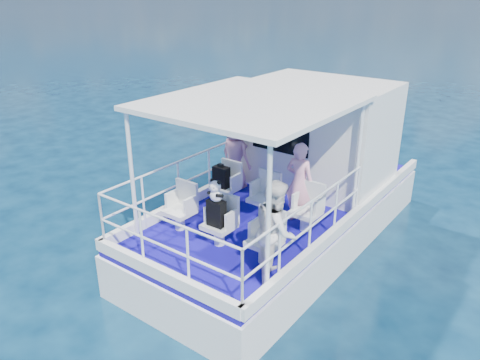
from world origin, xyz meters
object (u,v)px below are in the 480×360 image
at_px(passenger_port_fwd, 235,155).
at_px(panda, 216,190).
at_px(passenger_stbd_aft, 276,230).
at_px(backpack_center, 216,213).

relative_size(passenger_port_fwd, panda, 3.96).
distance_m(passenger_port_fwd, passenger_stbd_aft, 3.39).
bearing_deg(passenger_port_fwd, panda, 125.28).
bearing_deg(passenger_stbd_aft, backpack_center, 47.14).
height_order(passenger_port_fwd, backpack_center, passenger_port_fwd).
bearing_deg(passenger_port_fwd, passenger_stbd_aft, 142.23).
distance_m(passenger_stbd_aft, panda, 1.26).
relative_size(passenger_port_fwd, backpack_center, 3.26).
bearing_deg(panda, passenger_stbd_aft, -6.85).
bearing_deg(passenger_port_fwd, backpack_center, 125.21).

